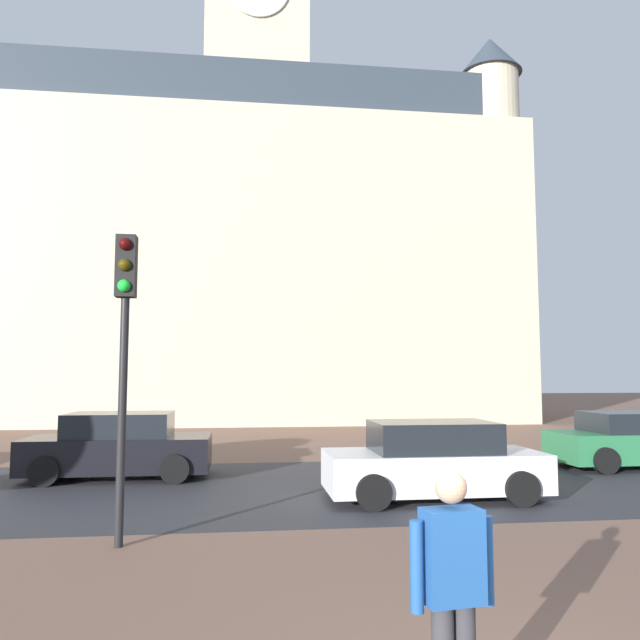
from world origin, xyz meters
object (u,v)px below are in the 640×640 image
car_black (119,447)px  traffic_light_pole (124,326)px  car_white (433,462)px  person_skater (452,587)px  car_green (633,441)px

car_black → traffic_light_pole: size_ratio=0.94×
car_black → car_white: car_black is taller
person_skater → car_black: 11.52m
car_white → person_skater: bearing=-106.6°
car_black → car_green: bearing=0.0°
person_skater → car_black: bearing=111.6°
person_skater → car_black: (-4.24, 10.70, -0.25)m
car_black → car_green: (12.81, 0.00, -0.03)m
car_black → car_green: car_black is taller
person_skater → traffic_light_pole: (-3.10, 4.86, 2.12)m
car_black → person_skater: bearing=-68.4°
car_green → car_black: bearing=-180.0°
car_white → traffic_light_pole: 6.43m
person_skater → car_green: 13.72m
car_black → car_white: (6.49, -3.19, -0.01)m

